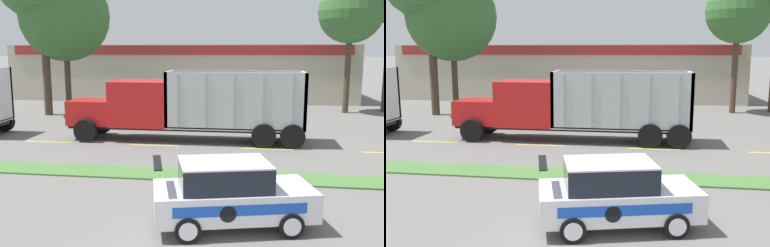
{
  "view_description": "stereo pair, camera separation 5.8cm",
  "coord_description": "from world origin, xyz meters",
  "views": [
    {
      "loc": [
        1.81,
        -6.0,
        4.52
      ],
      "look_at": [
        -0.37,
        9.07,
        1.9
      ],
      "focal_mm": 40.0,
      "sensor_mm": 36.0,
      "label": 1
    },
    {
      "loc": [
        1.87,
        -5.99,
        4.52
      ],
      "look_at": [
        -0.37,
        9.07,
        1.9
      ],
      "focal_mm": 40.0,
      "sensor_mm": 36.0,
      "label": 2
    }
  ],
  "objects": [
    {
      "name": "centre_line_3",
      "position": [
        -8.29,
        13.59,
        0.0
      ],
      "size": [
        2.4,
        0.14,
        0.01
      ],
      "primitive_type": "cube",
      "color": "yellow",
      "rests_on": "ground_plane"
    },
    {
      "name": "tree_behind_centre",
      "position": [
        8.45,
        26.2,
        7.65
      ],
      "size": [
        4.52,
        4.52,
        10.62
      ],
      "color": "#473828",
      "rests_on": "ground_plane"
    },
    {
      "name": "rally_car",
      "position": [
        1.28,
        4.55,
        0.88
      ],
      "size": [
        4.39,
        2.77,
        1.77
      ],
      "color": "silver",
      "rests_on": "ground_plane"
    },
    {
      "name": "store_building_backdrop",
      "position": [
        -4.89,
        36.25,
        2.49
      ],
      "size": [
        30.76,
        12.1,
        4.97
      ],
      "color": "#BCB29E",
      "rests_on": "ground_plane"
    },
    {
      "name": "tree_behind_left",
      "position": [
        -11.4,
        23.11,
        7.45
      ],
      "size": [
        6.23,
        6.23,
        11.5
      ],
      "color": "#473828",
      "rests_on": "ground_plane"
    },
    {
      "name": "centre_line_5",
      "position": [
        2.51,
        13.59,
        0.0
      ],
      "size": [
        2.4,
        0.14,
        0.01
      ],
      "primitive_type": "cube",
      "color": "yellow",
      "rests_on": "ground_plane"
    },
    {
      "name": "grass_verge",
      "position": [
        0.0,
        8.85,
        0.03
      ],
      "size": [
        120.0,
        1.48,
        0.06
      ],
      "primitive_type": "cube",
      "color": "#477538",
      "rests_on": "ground_plane"
    },
    {
      "name": "centre_line_4",
      "position": [
        -2.89,
        13.59,
        0.0
      ],
      "size": [
        2.4,
        0.14,
        0.01
      ],
      "primitive_type": "cube",
      "color": "yellow",
      "rests_on": "ground_plane"
    },
    {
      "name": "dump_truck_lead",
      "position": [
        -2.52,
        14.97,
        1.62
      ],
      "size": [
        11.83,
        2.59,
        3.51
      ],
      "color": "black",
      "rests_on": "ground_plane"
    }
  ]
}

